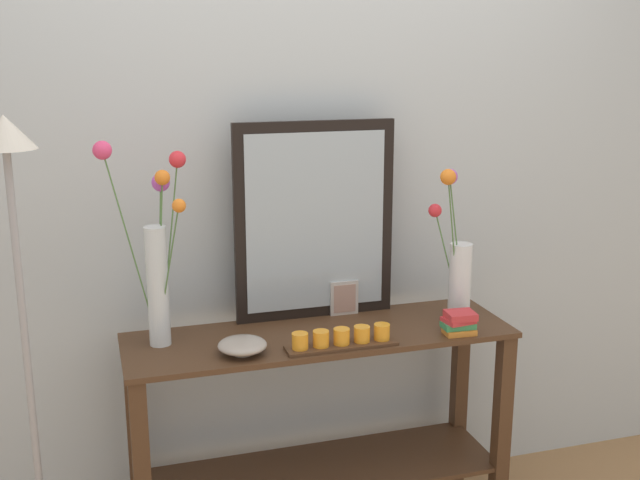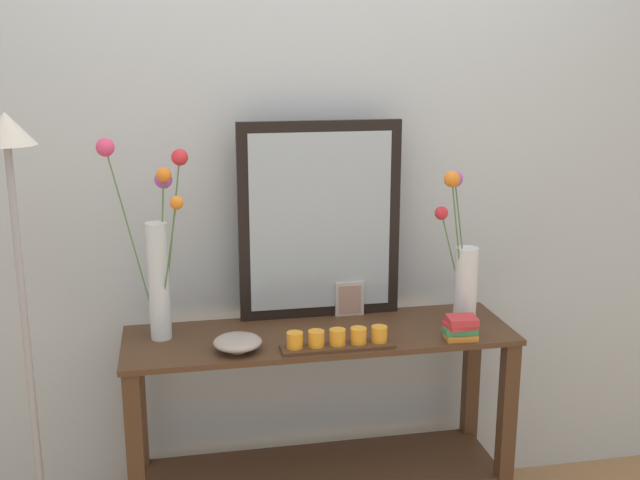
% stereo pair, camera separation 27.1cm
% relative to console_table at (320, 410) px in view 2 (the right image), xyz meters
% --- Properties ---
extents(wall_back, '(6.40, 0.08, 2.70)m').
position_rel_console_table_xyz_m(wall_back, '(0.00, 0.33, 0.83)').
color(wall_back, '#B2BCC1').
rests_on(wall_back, ground).
extents(console_table, '(1.40, 0.43, 0.82)m').
position_rel_console_table_xyz_m(console_table, '(0.00, 0.00, 0.00)').
color(console_table, '#472D1C').
rests_on(console_table, ground).
extents(mirror_leaning, '(0.61, 0.03, 0.74)m').
position_rel_console_table_xyz_m(mirror_leaning, '(0.04, 0.18, 0.68)').
color(mirror_leaning, black).
rests_on(mirror_leaning, console_table).
extents(tall_vase_left, '(0.30, 0.21, 0.71)m').
position_rel_console_table_xyz_m(tall_vase_left, '(-0.56, 0.06, 0.62)').
color(tall_vase_left, silver).
rests_on(tall_vase_left, console_table).
extents(vase_right, '(0.16, 0.16, 0.58)m').
position_rel_console_table_xyz_m(vase_right, '(0.53, -0.02, 0.52)').
color(vase_right, silver).
rests_on(vase_right, console_table).
extents(candle_tray, '(0.39, 0.09, 0.07)m').
position_rel_console_table_xyz_m(candle_tray, '(0.03, -0.15, 0.33)').
color(candle_tray, '#472D1C').
rests_on(candle_tray, console_table).
extents(picture_frame_small, '(0.11, 0.01, 0.13)m').
position_rel_console_table_xyz_m(picture_frame_small, '(0.15, 0.16, 0.37)').
color(picture_frame_small, '#B7B2AD').
rests_on(picture_frame_small, console_table).
extents(decorative_bowl, '(0.17, 0.17, 0.06)m').
position_rel_console_table_xyz_m(decorative_bowl, '(-0.31, -0.11, 0.34)').
color(decorative_bowl, '#9E9389').
rests_on(decorative_bowl, console_table).
extents(book_stack, '(0.12, 0.10, 0.08)m').
position_rel_console_table_xyz_m(book_stack, '(0.48, -0.15, 0.35)').
color(book_stack, orange).
rests_on(book_stack, console_table).
extents(floor_lamp, '(0.24, 0.24, 1.64)m').
position_rel_console_table_xyz_m(floor_lamp, '(-0.99, -0.10, 0.59)').
color(floor_lamp, '#9E9EA3').
rests_on(floor_lamp, ground).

